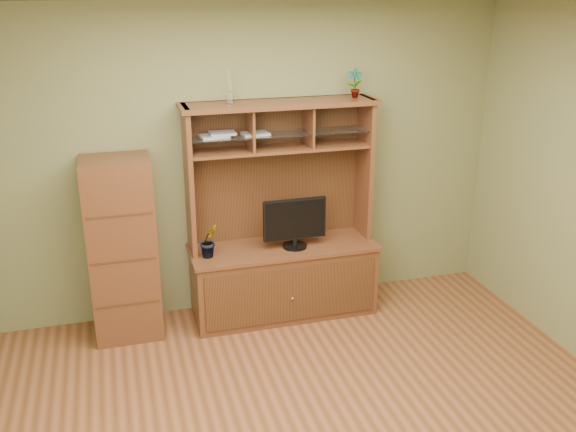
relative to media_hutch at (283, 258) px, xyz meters
name	(u,v)px	position (x,y,z in m)	size (l,w,h in m)	color
room	(328,247)	(-0.20, -1.73, 0.83)	(4.54, 4.04, 2.74)	brown
media_hutch	(283,258)	(0.00, 0.00, 0.00)	(1.66, 0.61, 1.90)	#4C2A15
monitor	(295,222)	(0.09, -0.08, 0.36)	(0.55, 0.21, 0.44)	black
orchid_plant	(209,241)	(-0.66, -0.08, 0.27)	(0.16, 0.13, 0.29)	#26541D
top_plant	(355,83)	(0.66, 0.08, 1.50)	(0.13, 0.09, 0.24)	#386A25
reed_diffuser	(229,90)	(-0.42, 0.08, 1.49)	(0.06, 0.06, 0.28)	silver
magazines	(230,134)	(-0.42, 0.08, 1.13)	(0.58, 0.20, 0.04)	#9E9EA3
side_cabinet	(122,249)	(-1.36, 0.01, 0.24)	(0.55, 0.50, 1.53)	#4C2A15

